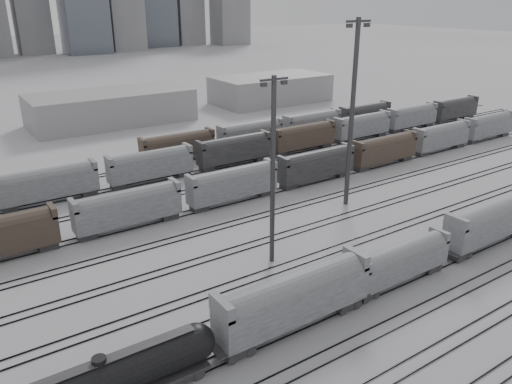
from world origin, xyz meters
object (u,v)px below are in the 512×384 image
light_mast_c (273,169)px  hopper_car_b (401,260)px  hopper_car_a (294,296)px  hopper_car_c (491,220)px  tank_car_b (102,382)px

light_mast_c → hopper_car_b: bearing=-53.4°
light_mast_c → hopper_car_a: bearing=-116.5°
hopper_car_b → light_mast_c: 17.62m
hopper_car_a → light_mast_c: (6.06, 12.16, 8.28)m
hopper_car_b → hopper_car_c: hopper_car_c is taller
hopper_car_a → hopper_car_b: 15.10m
tank_car_b → hopper_car_b: 33.70m
tank_car_b → hopper_car_c: hopper_car_c is taller
light_mast_c → hopper_car_c: bearing=-25.1°
hopper_car_b → hopper_car_c: (16.93, 0.00, 0.53)m
hopper_car_a → hopper_car_c: bearing=0.0°
hopper_car_a → hopper_car_b: bearing=0.0°
tank_car_b → hopper_car_b: (33.70, 0.00, 0.18)m
hopper_car_b → hopper_car_c: size_ratio=0.85×
hopper_car_a → light_mast_c: 15.91m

